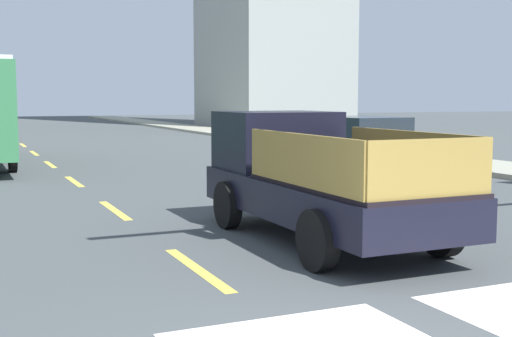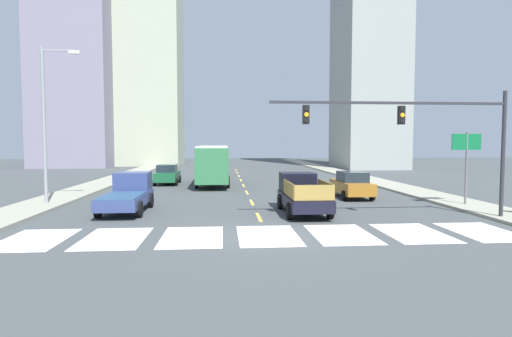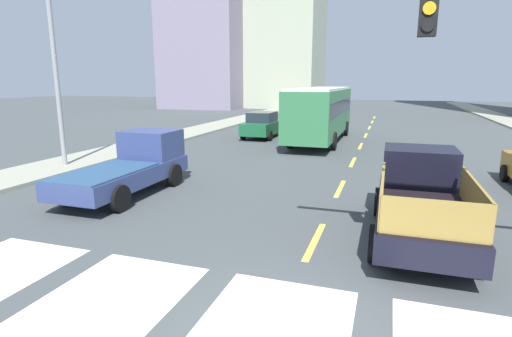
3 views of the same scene
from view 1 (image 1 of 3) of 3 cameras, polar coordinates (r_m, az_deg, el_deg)
name	(u,v)px [view 1 (image 1 of 3)]	position (r m, az deg, el deg)	size (l,w,h in m)	color
sidewalk_right	(376,153)	(26.76, 10.10, 1.33)	(2.84, 110.00, 0.15)	gray
lane_dash_0	(197,269)	(8.86, -4.96, -8.40)	(0.16, 2.40, 0.01)	#E1C545
lane_dash_1	(115,210)	(13.59, -11.80, -3.45)	(0.16, 2.40, 0.01)	#E1C545
lane_dash_2	(74,181)	(18.47, -15.05, -1.06)	(0.16, 2.40, 0.01)	#E1C545
lane_dash_3	(50,164)	(23.40, -16.93, 0.33)	(0.16, 2.40, 0.01)	#E1C545
lane_dash_4	(34,153)	(28.35, -18.15, 1.24)	(0.16, 2.40, 0.01)	#E1C545
lane_dash_5	(23,145)	(33.32, -19.02, 1.87)	(0.16, 2.40, 0.01)	#E1C545
lane_dash_6	(14,139)	(38.29, -19.65, 2.34)	(0.16, 2.40, 0.01)	#E1C545
lane_dash_7	(8,134)	(43.27, -20.14, 2.70)	(0.16, 2.40, 0.01)	#E1C545
pickup_stakebed	(311,178)	(10.78, 4.62, -0.77)	(2.18, 5.20, 1.96)	black
sedan_near_right	(360,150)	(17.54, 8.78, 1.53)	(2.02, 4.40, 1.72)	#A76A20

